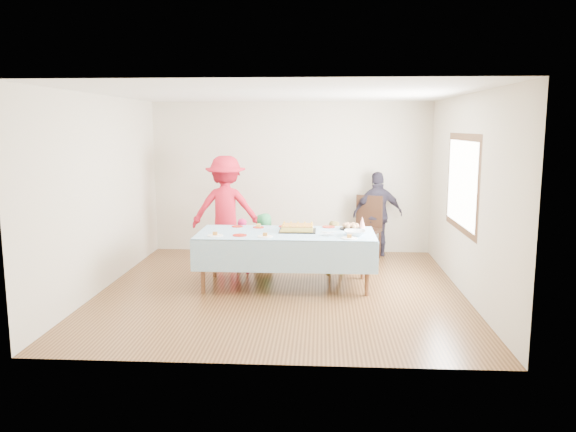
% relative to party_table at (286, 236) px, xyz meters
% --- Properties ---
extents(ground, '(5.00, 5.00, 0.00)m').
position_rel_party_table_xyz_m(ground, '(-0.06, -0.21, -0.72)').
color(ground, '#452813').
rests_on(ground, ground).
extents(room_walls, '(5.04, 5.04, 2.72)m').
position_rel_party_table_xyz_m(room_walls, '(-0.00, -0.21, 1.05)').
color(room_walls, beige).
rests_on(room_walls, ground).
extents(party_table, '(2.50, 1.10, 0.78)m').
position_rel_party_table_xyz_m(party_table, '(0.00, 0.00, 0.00)').
color(party_table, brown).
rests_on(party_table, ground).
extents(birthday_cake, '(0.52, 0.40, 0.09)m').
position_rel_party_table_xyz_m(birthday_cake, '(0.16, 0.10, 0.10)').
color(birthday_cake, black).
rests_on(birthday_cake, party_table).
extents(rolls_tray, '(0.32, 0.32, 0.09)m').
position_rel_party_table_xyz_m(rolls_tray, '(0.92, 0.29, 0.09)').
color(rolls_tray, black).
rests_on(rolls_tray, party_table).
extents(punch_bowl, '(0.30, 0.30, 0.07)m').
position_rel_party_table_xyz_m(punch_bowl, '(0.96, -0.17, 0.09)').
color(punch_bowl, silver).
rests_on(punch_bowl, party_table).
extents(party_hat, '(0.10, 0.10, 0.17)m').
position_rel_party_table_xyz_m(party_hat, '(1.10, 0.42, 0.14)').
color(party_hat, white).
rests_on(party_hat, party_table).
extents(fork_pile, '(0.24, 0.18, 0.07)m').
position_rel_party_table_xyz_m(fork_pile, '(0.57, -0.20, 0.09)').
color(fork_pile, white).
rests_on(fork_pile, party_table).
extents(plate_red_far_a, '(0.17, 0.17, 0.01)m').
position_rel_party_table_xyz_m(plate_red_far_a, '(-0.76, 0.40, 0.06)').
color(plate_red_far_a, '#B81A0D').
rests_on(plate_red_far_a, party_table).
extents(plate_red_far_b, '(0.16, 0.16, 0.01)m').
position_rel_party_table_xyz_m(plate_red_far_b, '(-0.44, 0.35, 0.06)').
color(plate_red_far_b, '#B81A0D').
rests_on(plate_red_far_b, party_table).
extents(plate_red_far_c, '(0.19, 0.19, 0.01)m').
position_rel_party_table_xyz_m(plate_red_far_c, '(-0.05, 0.44, 0.06)').
color(plate_red_far_c, '#B81A0D').
rests_on(plate_red_far_c, party_table).
extents(plate_red_far_d, '(0.19, 0.19, 0.01)m').
position_rel_party_table_xyz_m(plate_red_far_d, '(0.61, 0.45, 0.06)').
color(plate_red_far_d, '#B81A0D').
rests_on(plate_red_far_d, party_table).
extents(plate_red_near, '(0.20, 0.20, 0.01)m').
position_rel_party_table_xyz_m(plate_red_near, '(-0.63, -0.27, 0.06)').
color(plate_red_near, '#B81A0D').
rests_on(plate_red_near, party_table).
extents(plate_white_left, '(0.22, 0.22, 0.01)m').
position_rel_party_table_xyz_m(plate_white_left, '(-0.96, -0.32, 0.06)').
color(plate_white_left, white).
rests_on(plate_white_left, party_table).
extents(plate_white_mid, '(0.21, 0.21, 0.01)m').
position_rel_party_table_xyz_m(plate_white_mid, '(-0.27, -0.33, 0.06)').
color(plate_white_mid, white).
rests_on(plate_white_mid, party_table).
extents(plate_white_right, '(0.22, 0.22, 0.01)m').
position_rel_party_table_xyz_m(plate_white_right, '(0.87, -0.39, 0.06)').
color(plate_white_right, white).
rests_on(plate_white_right, party_table).
extents(dining_chair, '(0.62, 0.62, 1.09)m').
position_rel_party_table_xyz_m(dining_chair, '(1.28, 1.78, -0.12)').
color(dining_chair, black).
rests_on(dining_chair, ground).
extents(toddler_left, '(0.35, 0.27, 0.86)m').
position_rel_party_table_xyz_m(toddler_left, '(-0.73, 0.69, -0.29)').
color(toddler_left, '#C0184C').
rests_on(toddler_left, ground).
extents(toddler_mid, '(0.53, 0.45, 0.92)m').
position_rel_party_table_xyz_m(toddler_mid, '(-0.40, 0.87, -0.27)').
color(toddler_mid, '#297D44').
rests_on(toddler_mid, ground).
extents(toddler_right, '(0.44, 0.35, 0.84)m').
position_rel_party_table_xyz_m(toddler_right, '(0.67, 0.69, -0.31)').
color(toddler_right, tan).
rests_on(toddler_right, ground).
extents(adult_left, '(1.19, 0.73, 1.78)m').
position_rel_party_table_xyz_m(adult_left, '(-1.10, 1.44, 0.17)').
color(adult_left, red).
rests_on(adult_left, ground).
extents(adult_right, '(0.91, 0.48, 1.49)m').
position_rel_party_table_xyz_m(adult_right, '(1.49, 1.99, 0.02)').
color(adult_right, '#2C2837').
rests_on(adult_right, ground).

